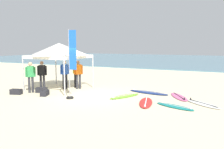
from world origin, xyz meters
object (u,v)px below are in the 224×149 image
(surfboard_white, at_px, (203,104))
(person_yellow, at_px, (76,72))
(gear_bag_on_sand, at_px, (41,90))
(canopy_tent, at_px, (59,49))
(person_green, at_px, (31,75))
(surfboard_navy, at_px, (148,92))
(person_black, at_px, (42,73))
(surfboard_lime, at_px, (125,96))
(gear_bag_near_tent, at_px, (16,92))
(gear_bag_by_pole, at_px, (45,93))
(surfboard_pink, at_px, (179,97))
(banner_flag, at_px, (71,67))
(person_blue, at_px, (65,73))
(surfboard_red, at_px, (146,102))
(surfboard_teal, at_px, (175,106))
(person_orange, at_px, (78,73))

(surfboard_white, relative_size, person_yellow, 1.05)
(gear_bag_on_sand, bearing_deg, canopy_tent, 72.57)
(person_green, bearing_deg, person_yellow, 63.71)
(surfboard_navy, xyz_separation_m, surfboard_white, (3.00, -1.47, 0.00))
(person_green, bearing_deg, person_black, 83.81)
(surfboard_lime, xyz_separation_m, gear_bag_near_tent, (-5.49, -1.99, 0.10))
(person_yellow, relative_size, gear_bag_by_pole, 2.85)
(surfboard_pink, distance_m, gear_bag_on_sand, 7.46)
(surfboard_lime, distance_m, banner_flag, 3.09)
(surfboard_white, height_order, person_blue, person_blue)
(surfboard_white, xyz_separation_m, person_green, (-8.90, -1.29, 0.95))
(surfboard_pink, relative_size, surfboard_white, 1.11)
(surfboard_pink, xyz_separation_m, gear_bag_by_pole, (-6.41, -2.66, 0.10))
(surfboard_white, bearing_deg, surfboard_lime, -179.84)
(surfboard_pink, height_order, banner_flag, banner_flag)
(gear_bag_near_tent, bearing_deg, person_black, 73.11)
(person_green, bearing_deg, surfboard_red, 3.76)
(canopy_tent, distance_m, surfboard_teal, 7.49)
(banner_flag, bearing_deg, surfboard_teal, 6.86)
(canopy_tent, height_order, gear_bag_near_tent, canopy_tent)
(surfboard_pink, distance_m, person_blue, 6.77)
(canopy_tent, distance_m, surfboard_lime, 4.87)
(surfboard_navy, relative_size, banner_flag, 0.72)
(person_blue, height_order, person_orange, same)
(surfboard_red, bearing_deg, banner_flag, -168.69)
(surfboard_red, bearing_deg, person_green, -176.24)
(surfboard_red, height_order, gear_bag_on_sand, gear_bag_on_sand)
(surfboard_pink, distance_m, person_black, 7.77)
(person_black, distance_m, person_yellow, 2.07)
(surfboard_teal, distance_m, person_orange, 6.49)
(surfboard_navy, xyz_separation_m, banner_flag, (-2.96, -3.04, 1.54))
(person_black, bearing_deg, surfboard_teal, -3.77)
(person_black, relative_size, banner_flag, 0.50)
(person_blue, relative_size, banner_flag, 0.50)
(person_black, bearing_deg, person_yellow, 55.85)
(person_orange, bearing_deg, person_blue, -156.07)
(person_blue, bearing_deg, surfboard_navy, 10.91)
(surfboard_pink, height_order, person_yellow, person_yellow)
(surfboard_red, height_order, surfboard_teal, same)
(surfboard_white, bearing_deg, gear_bag_near_tent, -167.84)
(banner_flag, bearing_deg, surfboard_lime, 35.74)
(person_orange, bearing_deg, surfboard_teal, -16.56)
(surfboard_navy, bearing_deg, gear_bag_on_sand, -155.43)
(surfboard_teal, distance_m, person_blue, 7.13)
(canopy_tent, bearing_deg, surfboard_pink, 7.62)
(surfboard_lime, xyz_separation_m, surfboard_teal, (2.75, -0.97, 0.00))
(person_yellow, relative_size, gear_bag_near_tent, 2.85)
(surfboard_navy, distance_m, person_black, 6.20)
(person_blue, bearing_deg, surfboard_teal, -12.24)
(surfboard_lime, height_order, person_blue, person_blue)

